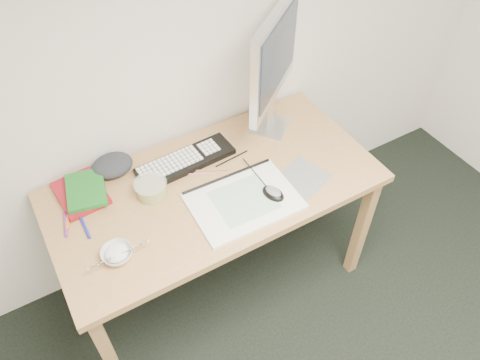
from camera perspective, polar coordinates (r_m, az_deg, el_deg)
The scene contains 18 objects.
desk at distance 2.05m, azimuth -3.04°, elevation -2.08°, with size 1.40×0.70×0.75m.
mousepad at distance 2.03m, azimuth 7.57°, elevation 0.25°, with size 0.20×0.18×0.00m, color slate.
sketchpad at distance 1.92m, azimuth 0.46°, elevation -2.57°, with size 0.43×0.31×0.01m, color white.
keyboard at distance 2.08m, azimuth -6.65°, elevation 2.29°, with size 0.44×0.14×0.03m, color black.
monitor at distance 2.05m, azimuth 4.24°, elevation 14.49°, with size 0.42×0.34×0.59m.
mouse at distance 1.92m, azimuth 4.08°, elevation -1.43°, with size 0.07×0.11×0.04m, color black.
rice_bowl at distance 1.80m, azimuth -14.76°, elevation -8.72°, with size 0.12×0.12×0.04m, color white.
chopsticks at distance 1.77m, azimuth -14.58°, elevation -8.81°, with size 0.02×0.02×0.23m, color #ABABAD.
fruit_tub at distance 1.96m, azimuth -10.79°, elevation -1.04°, with size 0.14×0.14×0.07m, color #E2D650.
book_red at distance 2.05m, azimuth -18.86°, elevation -1.54°, with size 0.18×0.24×0.02m, color maroon.
book_green at distance 2.02m, azimuth -18.27°, elevation -1.14°, with size 0.15×0.21×0.02m, color #1A681F.
cloth_lump at distance 2.10m, azimuth -15.31°, elevation 1.73°, with size 0.15×0.12×0.06m, color #282B30.
pencil_pink at distance 2.03m, azimuth -5.55°, elevation 0.73°, with size 0.01×0.01×0.16m, color pink.
pencil_tan at distance 2.04m, azimuth -4.09°, elevation 1.18°, with size 0.01×0.01×0.19m, color #A27555.
pencil_black at distance 2.09m, azimuth -1.02°, elevation 2.63°, with size 0.01×0.01×0.17m, color black.
marker_blue at distance 1.93m, azimuth -18.42°, elevation -5.38°, with size 0.01×0.01×0.13m, color #1E25A4.
marker_orange at distance 1.99m, azimuth -20.23°, elevation -4.07°, with size 0.01×0.01×0.15m, color orange.
marker_purple at distance 1.96m, azimuth -20.52°, elevation -5.08°, with size 0.01×0.01×0.13m, color #732A9C.
Camera 1 is at (-0.65, 0.21, 2.21)m, focal length 35.00 mm.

